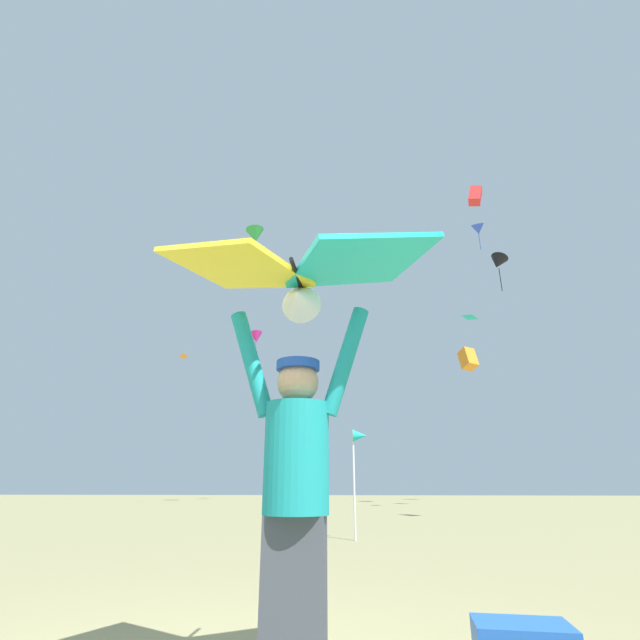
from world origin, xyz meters
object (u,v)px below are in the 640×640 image
Objects in this scene: kite_flyer_person at (296,490)px; marker_flag at (359,444)px; distant_kite_orange_overhead_distant at (468,359)px; distant_kite_blue_far_center at (478,229)px; held_stunt_kite at (298,275)px; distant_kite_teal_low_left at (470,317)px; distant_kite_green_high_right at (255,236)px; distant_kite_magenta_mid_left at (256,338)px; distant_kite_black_low_right at (498,263)px; distant_kite_orange_mid_right at (184,356)px; distant_kite_red_high_left at (475,196)px.

kite_flyer_person is 0.93× the size of marker_flag.
distant_kite_blue_far_center is at bearing 65.37° from distant_kite_orange_overhead_distant.
kite_flyer_person is 1.19m from held_stunt_kite.
distant_kite_teal_low_left is at bearing 68.16° from marker_flag.
kite_flyer_person is 14.67m from distant_kite_orange_overhead_distant.
distant_kite_magenta_mid_left is (-1.31, 7.33, -5.52)m from distant_kite_green_high_right.
distant_kite_black_low_right is 3.95× the size of distant_kite_orange_overhead_distant.
distant_kite_black_low_right is 22.68m from distant_kite_orange_overhead_distant.
distant_kite_orange_overhead_distant is 11.74m from distant_kite_teal_low_left.
distant_kite_magenta_mid_left is at bearing 103.80° from held_stunt_kite.
kite_flyer_person is at bearing 89.22° from held_stunt_kite.
distant_kite_orange_overhead_distant is (11.18, -13.34, -13.26)m from distant_kite_green_high_right.
distant_kite_orange_overhead_distant is 10.45m from distant_kite_blue_far_center.
distant_kite_green_high_right is (4.34, 0.35, 9.18)m from distant_kite_orange_mid_right.
marker_flag is (-8.06, -17.20, -17.43)m from distant_kite_red_high_left.
distant_kite_black_low_right reaches higher than kite_flyer_person.
distant_kite_blue_far_center reaches higher than distant_kite_orange_overhead_distant.
distant_kite_orange_mid_right is 18.54m from distant_kite_teal_low_left.
distant_kite_orange_mid_right is 0.17× the size of distant_kite_green_high_right.
distant_kite_green_high_right is at bearing -79.90° from distant_kite_magenta_mid_left.
distant_kite_blue_far_center is at bearing -29.26° from distant_kite_green_high_right.
kite_flyer_person is at bearing -75.17° from distant_kite_green_high_right.
distant_kite_orange_overhead_distant is at bearing -50.03° from distant_kite_green_high_right.
marker_flag is (0.27, 7.16, 0.85)m from kite_flyer_person.
distant_kite_green_high_right is 2.15× the size of distant_kite_red_high_left.
held_stunt_kite reaches higher than marker_flag.
marker_flag is (8.67, -26.95, -11.11)m from distant_kite_magenta_mid_left.
distant_kite_blue_far_center is at bearing -92.31° from distant_kite_teal_low_left.
distant_kite_red_high_left is (-3.02, -6.66, 1.70)m from distant_kite_black_low_right.
distant_kite_red_high_left is at bearing 71.12° from kite_flyer_person.
held_stunt_kite is 25.97m from distant_kite_teal_low_left.
distant_kite_orange_mid_right reaches higher than kite_flyer_person.
distant_kite_blue_far_center is (-1.66, -5.29, -5.65)m from distant_kite_red_high_left.
distant_kite_green_high_right is 9.27m from distant_kite_magenta_mid_left.
distant_kite_orange_mid_right is (-11.43, 26.43, 8.29)m from kite_flyer_person.
distant_kite_magenta_mid_left is at bearing 149.77° from distant_kite_red_high_left.
kite_flyer_person is 31.58m from distant_kite_red_high_left.
distant_kite_black_low_right is at bearing 69.94° from held_stunt_kite.
distant_kite_blue_far_center is (-4.68, -11.95, -3.94)m from distant_kite_black_low_right.
marker_flag is at bearing -111.84° from distant_kite_teal_low_left.
distant_kite_blue_far_center is 21.30m from distant_kite_magenta_mid_left.
distant_kite_orange_overhead_distant is at bearing -112.44° from distant_kite_black_low_right.
held_stunt_kite is (-0.00, -0.06, 1.19)m from kite_flyer_person.
distant_kite_red_high_left is 0.89× the size of distant_kite_blue_far_center.
distant_kite_green_high_right is 16.50m from distant_kite_blue_far_center.
distant_kite_blue_far_center is at bearing -22.12° from distant_kite_orange_mid_right.
distant_kite_teal_low_left is 5.53m from distant_kite_blue_far_center.
kite_flyer_person is at bearing -106.20° from distant_kite_teal_low_left.
kite_flyer_person is 36.96m from distant_kite_black_low_right.
distant_kite_green_high_right reaches higher than kite_flyer_person.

